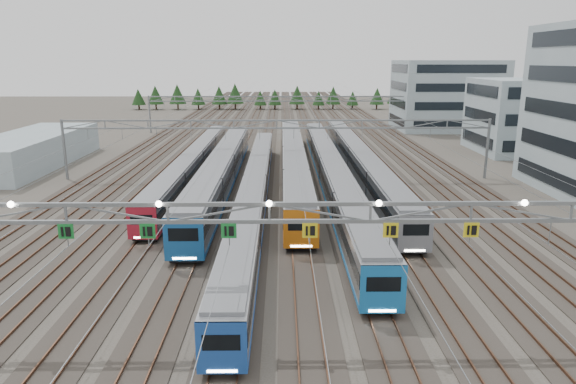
{
  "coord_description": "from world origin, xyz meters",
  "views": [
    {
      "loc": [
        0.72,
        -27.12,
        15.5
      ],
      "look_at": [
        1.25,
        19.26,
        3.5
      ],
      "focal_mm": 32.0,
      "sensor_mm": 36.0,
      "label": 1
    }
  ],
  "objects_px": {
    "train_b": "(222,169)",
    "train_c": "(255,188)",
    "train_a": "(194,163)",
    "gantry_far": "(279,103)",
    "depot_bldg_mid": "(520,116)",
    "train_d": "(293,158)",
    "gantry_mid": "(277,131)",
    "train_f": "(358,159)",
    "gantry_near": "(268,217)",
    "depot_bldg_north": "(446,95)",
    "train_e": "(331,171)",
    "west_shed": "(30,150)"
  },
  "relations": [
    {
      "from": "train_b",
      "to": "train_c",
      "type": "distance_m",
      "value": 9.4
    },
    {
      "from": "train_a",
      "to": "train_c",
      "type": "xyz_separation_m",
      "value": [
        9.0,
        -14.11,
        -0.04
      ]
    },
    {
      "from": "gantry_far",
      "to": "depot_bldg_mid",
      "type": "bearing_deg",
      "value": -30.96
    },
    {
      "from": "train_d",
      "to": "gantry_mid",
      "type": "distance_m",
      "value": 5.65
    },
    {
      "from": "gantry_far",
      "to": "depot_bldg_mid",
      "type": "height_order",
      "value": "depot_bldg_mid"
    },
    {
      "from": "train_f",
      "to": "depot_bldg_mid",
      "type": "bearing_deg",
      "value": 30.06
    },
    {
      "from": "gantry_near",
      "to": "depot_bldg_north",
      "type": "bearing_deg",
      "value": 67.26
    },
    {
      "from": "gantry_mid",
      "to": "depot_bldg_mid",
      "type": "distance_m",
      "value": 45.99
    },
    {
      "from": "gantry_near",
      "to": "depot_bldg_mid",
      "type": "xyz_separation_m",
      "value": [
        41.35,
        60.34,
        -0.92
      ]
    },
    {
      "from": "train_a",
      "to": "depot_bldg_mid",
      "type": "height_order",
      "value": "depot_bldg_mid"
    },
    {
      "from": "train_b",
      "to": "train_e",
      "type": "xyz_separation_m",
      "value": [
        13.5,
        -0.19,
        -0.18
      ]
    },
    {
      "from": "depot_bldg_mid",
      "to": "depot_bldg_north",
      "type": "relative_size",
      "value": 0.73
    },
    {
      "from": "gantry_near",
      "to": "depot_bldg_north",
      "type": "distance_m",
      "value": 98.55
    },
    {
      "from": "train_a",
      "to": "gantry_near",
      "type": "height_order",
      "value": "gantry_near"
    },
    {
      "from": "train_f",
      "to": "gantry_near",
      "type": "bearing_deg",
      "value": -104.74
    },
    {
      "from": "train_e",
      "to": "depot_bldg_mid",
      "type": "xyz_separation_m",
      "value": [
        34.55,
        24.89,
        4.08
      ]
    },
    {
      "from": "train_b",
      "to": "gantry_far",
      "type": "height_order",
      "value": "gantry_far"
    },
    {
      "from": "train_a",
      "to": "train_f",
      "type": "xyz_separation_m",
      "value": [
        22.5,
        1.44,
        0.14
      ]
    },
    {
      "from": "train_d",
      "to": "depot_bldg_north",
      "type": "bearing_deg",
      "value": 53.13
    },
    {
      "from": "train_c",
      "to": "train_b",
      "type": "bearing_deg",
      "value": 118.63
    },
    {
      "from": "train_f",
      "to": "gantry_mid",
      "type": "height_order",
      "value": "gantry_mid"
    },
    {
      "from": "train_b",
      "to": "train_e",
      "type": "height_order",
      "value": "train_b"
    },
    {
      "from": "train_c",
      "to": "train_e",
      "type": "height_order",
      "value": "train_e"
    },
    {
      "from": "train_b",
      "to": "west_shed",
      "type": "bearing_deg",
      "value": 155.61
    },
    {
      "from": "gantry_far",
      "to": "depot_bldg_north",
      "type": "bearing_deg",
      "value": 8.62
    },
    {
      "from": "train_d",
      "to": "gantry_far",
      "type": "height_order",
      "value": "gantry_far"
    },
    {
      "from": "train_f",
      "to": "depot_bldg_north",
      "type": "distance_m",
      "value": 55.21
    },
    {
      "from": "gantry_near",
      "to": "gantry_far",
      "type": "height_order",
      "value": "gantry_near"
    },
    {
      "from": "depot_bldg_mid",
      "to": "depot_bldg_north",
      "type": "height_order",
      "value": "depot_bldg_north"
    },
    {
      "from": "depot_bldg_mid",
      "to": "west_shed",
      "type": "xyz_separation_m",
      "value": [
        -78.35,
        -10.97,
        -3.83
      ]
    },
    {
      "from": "train_d",
      "to": "gantry_near",
      "type": "relative_size",
      "value": 1.1
    },
    {
      "from": "train_a",
      "to": "train_f",
      "type": "height_order",
      "value": "train_f"
    },
    {
      "from": "train_b",
      "to": "west_shed",
      "type": "distance_m",
      "value": 33.26
    },
    {
      "from": "west_shed",
      "to": "gantry_mid",
      "type": "bearing_deg",
      "value": -14.03
    },
    {
      "from": "train_f",
      "to": "gantry_near",
      "type": "height_order",
      "value": "gantry_near"
    },
    {
      "from": "gantry_mid",
      "to": "depot_bldg_north",
      "type": "relative_size",
      "value": 2.56
    },
    {
      "from": "train_f",
      "to": "depot_bldg_north",
      "type": "height_order",
      "value": "depot_bldg_north"
    },
    {
      "from": "gantry_mid",
      "to": "train_c",
      "type": "bearing_deg",
      "value": -100.03
    },
    {
      "from": "west_shed",
      "to": "train_c",
      "type": "bearing_deg",
      "value": -32.28
    },
    {
      "from": "depot_bldg_mid",
      "to": "gantry_far",
      "type": "bearing_deg",
      "value": 149.04
    },
    {
      "from": "train_d",
      "to": "train_e",
      "type": "xyz_separation_m",
      "value": [
        4.5,
        -7.69,
        -0.09
      ]
    },
    {
      "from": "train_d",
      "to": "gantry_near",
      "type": "distance_m",
      "value": 43.48
    },
    {
      "from": "train_b",
      "to": "gantry_mid",
      "type": "relative_size",
      "value": 0.93
    },
    {
      "from": "train_e",
      "to": "train_f",
      "type": "bearing_deg",
      "value": 59.02
    },
    {
      "from": "gantry_mid",
      "to": "gantry_far",
      "type": "bearing_deg",
      "value": 90.0
    },
    {
      "from": "depot_bldg_north",
      "to": "west_shed",
      "type": "xyz_separation_m",
      "value": [
        -75.1,
        -41.52,
        -5.35
      ]
    },
    {
      "from": "train_b",
      "to": "depot_bldg_mid",
      "type": "height_order",
      "value": "depot_bldg_mid"
    },
    {
      "from": "train_f",
      "to": "depot_bldg_north",
      "type": "bearing_deg",
      "value": 60.79
    },
    {
      "from": "train_e",
      "to": "depot_bldg_mid",
      "type": "bearing_deg",
      "value": 35.76
    },
    {
      "from": "train_f",
      "to": "gantry_near",
      "type": "relative_size",
      "value": 1.13
    }
  ]
}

